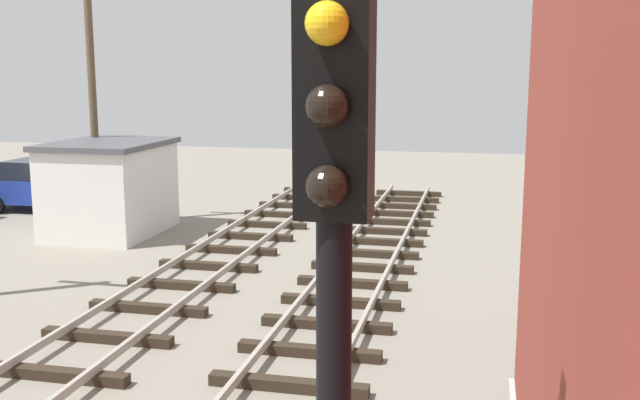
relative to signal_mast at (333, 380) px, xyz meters
name	(u,v)px	position (x,y,z in m)	size (l,w,h in m)	color
signal_mast	(333,380)	(0.00, 0.00, 0.00)	(0.36, 0.40, 5.22)	black
control_hut	(110,187)	(-10.09, 16.25, -1.90)	(3.00, 3.80, 2.76)	silver
parked_car_blue	(44,185)	(-14.11, 19.07, -2.39)	(4.20, 2.04, 1.76)	#23389E
utility_pole_far	(92,91)	(-11.15, 17.41, 0.89)	(1.80, 0.24, 7.97)	brown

